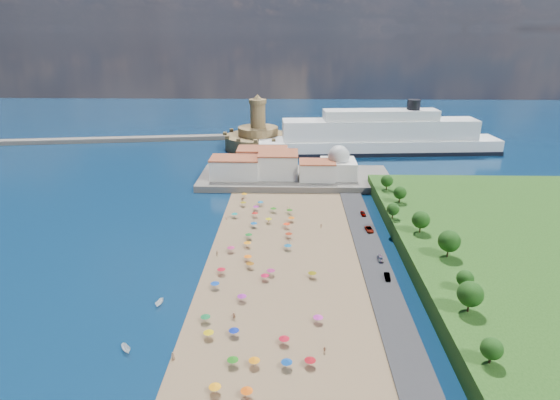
{
  "coord_description": "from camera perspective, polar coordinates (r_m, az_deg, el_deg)",
  "views": [
    {
      "loc": [
        8.1,
        -139.18,
        68.22
      ],
      "look_at": [
        4.0,
        25.0,
        8.0
      ],
      "focal_mm": 30.0,
      "sensor_mm": 36.0,
      "label": 1
    }
  ],
  "objects": [
    {
      "name": "moored_boats",
      "position": [
        121.65,
        -16.39,
        -14.51
      ],
      "size": [
        5.24,
        22.66,
        1.43
      ],
      "color": "white",
      "rests_on": "ground"
    },
    {
      "name": "waterfront_buildings",
      "position": [
        221.49,
        -1.51,
        4.32
      ],
      "size": [
        57.0,
        29.0,
        11.0
      ],
      "color": "silver",
      "rests_on": "terrace"
    },
    {
      "name": "beach_parasols",
      "position": [
        144.75,
        -2.63,
        -7.04
      ],
      "size": [
        30.92,
        118.0,
        2.2
      ],
      "color": "gray",
      "rests_on": "beach"
    },
    {
      "name": "ground",
      "position": [
        155.21,
        -1.72,
        -5.95
      ],
      "size": [
        700.0,
        700.0,
        0.0
      ],
      "primitive_type": "plane",
      "color": "#071938",
      "rests_on": "ground"
    },
    {
      "name": "cruise_ship",
      "position": [
        278.99,
        11.99,
        7.46
      ],
      "size": [
        141.47,
        31.29,
        30.65
      ],
      "color": "black",
      "rests_on": "ground"
    },
    {
      "name": "hillside_trees",
      "position": [
        147.64,
        17.82,
        -4.01
      ],
      "size": [
        15.5,
        110.97,
        8.17
      ],
      "color": "#382314",
      "rests_on": "hillside"
    },
    {
      "name": "beachgoers",
      "position": [
        152.64,
        -2.51,
        -5.96
      ],
      "size": [
        37.32,
        100.15,
        1.86
      ],
      "color": "tan",
      "rests_on": "beach"
    },
    {
      "name": "fortress",
      "position": [
        284.64,
        -2.68,
        7.63
      ],
      "size": [
        40.0,
        40.0,
        32.4
      ],
      "color": "olive",
      "rests_on": "ground"
    },
    {
      "name": "terrace",
      "position": [
        222.43,
        1.86,
        2.67
      ],
      "size": [
        90.0,
        36.0,
        3.0
      ],
      "primitive_type": "cube",
      "color": "#59544C",
      "rests_on": "ground"
    },
    {
      "name": "jetty",
      "position": [
        256.89,
        -3.12,
        4.98
      ],
      "size": [
        18.0,
        70.0,
        2.4
      ],
      "primitive_type": "cube",
      "color": "#59544C",
      "rests_on": "ground"
    },
    {
      "name": "parked_cars",
      "position": [
        162.15,
        11.24,
        -4.62
      ],
      "size": [
        2.88,
        53.1,
        1.41
      ],
      "color": "gray",
      "rests_on": "promenade"
    },
    {
      "name": "domed_building",
      "position": [
        219.46,
        7.12,
        4.32
      ],
      "size": [
        16.0,
        16.0,
        15.0
      ],
      "color": "silver",
      "rests_on": "terrace"
    },
    {
      "name": "breakwater",
      "position": [
        322.17,
        -20.26,
        6.91
      ],
      "size": [
        199.03,
        34.77,
        2.6
      ],
      "primitive_type": "cube",
      "rotation": [
        0.0,
        0.0,
        0.14
      ],
      "color": "#59544C",
      "rests_on": "ground"
    }
  ]
}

